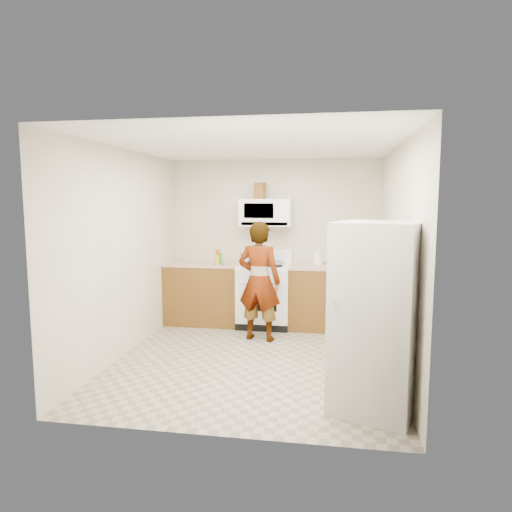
% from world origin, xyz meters
% --- Properties ---
extents(floor, '(3.60, 3.60, 0.00)m').
position_xyz_m(floor, '(0.00, 0.00, 0.00)').
color(floor, gray).
rests_on(floor, ground).
extents(back_wall, '(3.20, 0.02, 2.50)m').
position_xyz_m(back_wall, '(0.00, 1.79, 1.25)').
color(back_wall, beige).
rests_on(back_wall, floor).
extents(right_wall, '(0.02, 3.60, 2.50)m').
position_xyz_m(right_wall, '(1.59, 0.00, 1.25)').
color(right_wall, beige).
rests_on(right_wall, floor).
extents(cabinet_left, '(1.12, 0.62, 0.90)m').
position_xyz_m(cabinet_left, '(-1.04, 1.49, 0.45)').
color(cabinet_left, brown).
rests_on(cabinet_left, floor).
extents(counter_left, '(1.14, 0.64, 0.03)m').
position_xyz_m(counter_left, '(-1.04, 1.49, 0.92)').
color(counter_left, tan).
rests_on(counter_left, cabinet_left).
extents(cabinet_right, '(0.80, 0.62, 0.90)m').
position_xyz_m(cabinet_right, '(0.68, 1.49, 0.45)').
color(cabinet_right, brown).
rests_on(cabinet_right, floor).
extents(counter_right, '(0.82, 0.64, 0.03)m').
position_xyz_m(counter_right, '(0.68, 1.49, 0.92)').
color(counter_right, tan).
rests_on(counter_right, cabinet_right).
extents(gas_range, '(0.76, 0.65, 1.13)m').
position_xyz_m(gas_range, '(-0.10, 1.48, 0.49)').
color(gas_range, white).
rests_on(gas_range, floor).
extents(microwave, '(0.76, 0.38, 0.40)m').
position_xyz_m(microwave, '(-0.10, 1.61, 1.70)').
color(microwave, white).
rests_on(microwave, back_wall).
extents(person, '(0.64, 0.48, 1.61)m').
position_xyz_m(person, '(-0.07, 0.79, 0.80)').
color(person, tan).
rests_on(person, floor).
extents(fridge, '(0.89, 0.89, 1.70)m').
position_xyz_m(fridge, '(1.28, -1.09, 0.85)').
color(fridge, white).
rests_on(fridge, floor).
extents(kettle, '(0.19, 0.19, 0.18)m').
position_xyz_m(kettle, '(0.68, 1.63, 1.02)').
color(kettle, white).
rests_on(kettle, counter_right).
extents(jug, '(0.17, 0.17, 0.24)m').
position_xyz_m(jug, '(-0.18, 1.57, 2.02)').
color(jug, brown).
rests_on(jug, microwave).
extents(saucepan, '(0.25, 0.25, 0.12)m').
position_xyz_m(saucepan, '(-0.25, 1.66, 1.02)').
color(saucepan, '#BBBBC0').
rests_on(saucepan, gas_range).
extents(tray, '(0.26, 0.18, 0.05)m').
position_xyz_m(tray, '(0.06, 1.40, 0.96)').
color(tray, white).
rests_on(tray, gas_range).
extents(bottle_spray, '(0.09, 0.09, 0.22)m').
position_xyz_m(bottle_spray, '(-0.77, 1.33, 1.05)').
color(bottle_spray, red).
rests_on(bottle_spray, counter_left).
extents(bottle_hot_sauce, '(0.05, 0.05, 0.15)m').
position_xyz_m(bottle_hot_sauce, '(-0.77, 1.29, 1.01)').
color(bottle_hot_sauce, orange).
rests_on(bottle_hot_sauce, counter_left).
extents(bottle_green_cap, '(0.07, 0.07, 0.18)m').
position_xyz_m(bottle_green_cap, '(-0.73, 1.29, 1.03)').
color(bottle_green_cap, '#207F17').
rests_on(bottle_green_cap, counter_left).
extents(pot_lid, '(0.28, 0.28, 0.01)m').
position_xyz_m(pot_lid, '(-0.72, 1.37, 0.94)').
color(pot_lid, silver).
rests_on(pot_lid, counter_left).
extents(broom, '(0.20, 0.26, 1.39)m').
position_xyz_m(broom, '(1.60, 1.07, 0.70)').
color(broom, silver).
rests_on(broom, floor).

